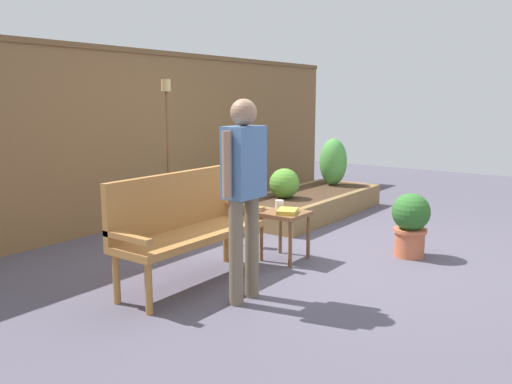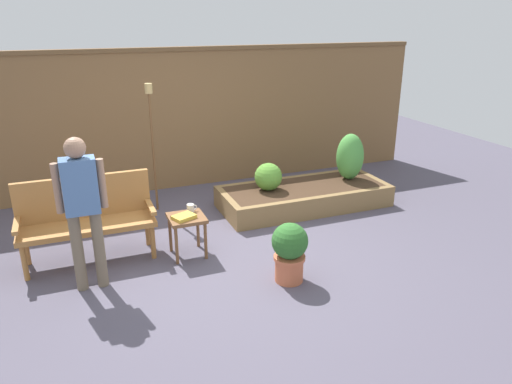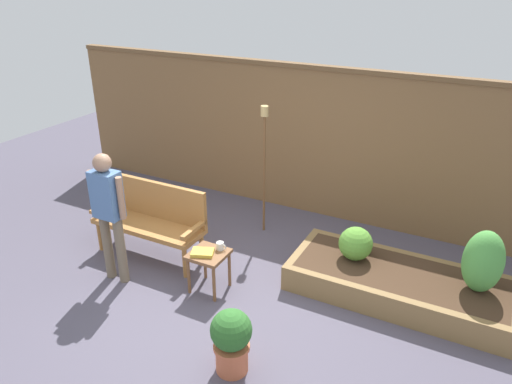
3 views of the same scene
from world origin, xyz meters
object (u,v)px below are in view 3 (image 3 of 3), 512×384
at_px(shrub_far_corner, 483,262).
at_px(garden_bench, 152,214).
at_px(potted_boxwood, 231,339).
at_px(tiki_torch, 264,148).
at_px(book_on_table, 203,252).
at_px(shrub_near_bench, 356,244).
at_px(person_by_bench, 108,207).
at_px(cup_on_table, 220,246).
at_px(side_table, 209,259).

bearing_deg(shrub_far_corner, garden_bench, -171.32).
relative_size(potted_boxwood, tiki_torch, 0.36).
distance_m(book_on_table, shrub_near_bench, 1.72).
bearing_deg(tiki_torch, person_by_bench, -118.70).
height_order(garden_bench, tiki_torch, tiki_torch).
height_order(garden_bench, person_by_bench, person_by_bench).
bearing_deg(shrub_near_bench, tiki_torch, 157.95).
distance_m(book_on_table, tiki_torch, 1.71).
bearing_deg(cup_on_table, side_table, -123.88).
bearing_deg(potted_boxwood, shrub_far_corner, 45.05).
bearing_deg(shrub_near_bench, shrub_far_corner, 0.00).
distance_m(garden_bench, cup_on_table, 1.15).
relative_size(side_table, tiki_torch, 0.27).
bearing_deg(person_by_bench, tiki_torch, 61.30).
bearing_deg(shrub_far_corner, book_on_table, -160.48).
relative_size(cup_on_table, shrub_near_bench, 0.31).
bearing_deg(potted_boxwood, side_table, 131.57).
bearing_deg(potted_boxwood, tiki_torch, 110.29).
height_order(shrub_near_bench, person_by_bench, person_by_bench).
height_order(potted_boxwood, person_by_bench, person_by_bench).
bearing_deg(side_table, cup_on_table, 56.12).
relative_size(book_on_table, tiki_torch, 0.14).
xyz_separation_m(book_on_table, tiki_torch, (-0.03, 1.56, 0.70)).
bearing_deg(shrub_far_corner, potted_boxwood, -134.95).
height_order(garden_bench, shrub_far_corner, shrub_far_corner).
distance_m(shrub_far_corner, person_by_bench, 3.97).
bearing_deg(garden_bench, potted_boxwood, -34.45).
bearing_deg(garden_bench, book_on_table, -21.67).
distance_m(tiki_torch, person_by_bench, 2.10).
relative_size(shrub_near_bench, person_by_bench, 0.25).
bearing_deg(book_on_table, shrub_far_corner, -2.81).
xyz_separation_m(garden_bench, cup_on_table, (1.12, -0.23, -0.02)).
relative_size(garden_bench, person_by_bench, 0.92).
distance_m(cup_on_table, shrub_far_corner, 2.73).
height_order(potted_boxwood, shrub_near_bench, shrub_near_bench).
height_order(book_on_table, tiki_torch, tiki_torch).
bearing_deg(person_by_bench, side_table, 16.69).
distance_m(side_table, cup_on_table, 0.19).
bearing_deg(potted_boxwood, garden_bench, 145.55).
relative_size(cup_on_table, potted_boxwood, 0.19).
height_order(cup_on_table, shrub_near_bench, shrub_near_bench).
height_order(book_on_table, shrub_near_bench, shrub_near_bench).
height_order(shrub_near_bench, shrub_far_corner, shrub_far_corner).
distance_m(potted_boxwood, tiki_torch, 2.75).
xyz_separation_m(garden_bench, side_table, (1.04, -0.35, -0.15)).
xyz_separation_m(side_table, potted_boxwood, (0.83, -0.94, -0.04)).
bearing_deg(person_by_bench, garden_bench, 87.54).
bearing_deg(book_on_table, garden_bench, 136.00).
relative_size(side_table, book_on_table, 2.01).
relative_size(cup_on_table, shrub_far_corner, 0.18).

